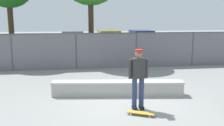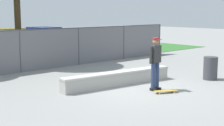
# 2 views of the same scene
# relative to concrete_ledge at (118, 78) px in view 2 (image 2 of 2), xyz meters

# --- Properties ---
(ground_plane) EXTENTS (80.00, 80.00, 0.00)m
(ground_plane) POSITION_rel_concrete_ledge_xyz_m (0.22, -0.95, -0.26)
(ground_plane) COLOR gray
(concrete_ledge) EXTENTS (4.70, 1.08, 0.52)m
(concrete_ledge) POSITION_rel_concrete_ledge_xyz_m (0.00, 0.00, 0.00)
(concrete_ledge) COLOR #A8A59E
(concrete_ledge) RESTS_ON ground
(skateboarder) EXTENTS (0.60, 0.31, 1.84)m
(skateboarder) POSITION_rel_concrete_ledge_xyz_m (0.38, -1.44, 0.77)
(skateboarder) COLOR black
(skateboarder) RESTS_ON ground
(skateboard) EXTENTS (0.80, 0.54, 0.09)m
(skateboard) POSITION_rel_concrete_ledge_xyz_m (0.35, -1.95, -0.19)
(skateboard) COLOR gold
(skateboard) RESTS_ON ground
(chainlink_fence) EXTENTS (16.43, 0.07, 1.93)m
(chainlink_fence) POSITION_rel_concrete_ledge_xyz_m (0.22, 4.89, 0.78)
(chainlink_fence) COLOR #4C4C51
(chainlink_fence) RESTS_ON ground
(car_yellow) EXTENTS (2.16, 4.27, 1.66)m
(car_yellow) POSITION_rel_concrete_ledge_xyz_m (1.25, 11.70, 0.57)
(car_yellow) COLOR gold
(car_yellow) RESTS_ON ground
(car_blue) EXTENTS (2.16, 4.27, 1.66)m
(car_blue) POSITION_rel_concrete_ledge_xyz_m (3.89, 11.50, 0.57)
(car_blue) COLOR #233D9E
(car_blue) RESTS_ON ground
(trash_bin) EXTENTS (0.56, 0.56, 0.93)m
(trash_bin) POSITION_rel_concrete_ledge_xyz_m (3.46, -1.76, 0.20)
(trash_bin) COLOR #3F3F44
(trash_bin) RESTS_ON ground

